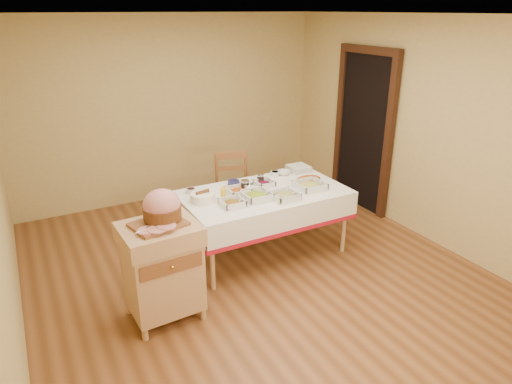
% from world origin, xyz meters
% --- Properties ---
extents(room_shell, '(5.00, 5.00, 5.00)m').
position_xyz_m(room_shell, '(0.00, 0.00, 1.30)').
color(room_shell, brown).
rests_on(room_shell, ground).
extents(doorway, '(0.09, 1.10, 2.20)m').
position_xyz_m(doorway, '(2.20, 0.90, 1.11)').
color(doorway, black).
rests_on(doorway, ground).
extents(dining_table, '(1.82, 1.02, 0.76)m').
position_xyz_m(dining_table, '(0.30, 0.30, 0.60)').
color(dining_table, tan).
rests_on(dining_table, ground).
extents(butcher_cart, '(0.68, 0.58, 0.93)m').
position_xyz_m(butcher_cart, '(-1.08, -0.31, 0.53)').
color(butcher_cart, tan).
rests_on(butcher_cart, ground).
extents(dining_chair, '(0.54, 0.52, 0.98)m').
position_xyz_m(dining_chair, '(0.28, 1.04, 0.51)').
color(dining_chair, brown).
rests_on(dining_chair, ground).
extents(ham_on_board, '(0.46, 0.44, 0.30)m').
position_xyz_m(ham_on_board, '(-1.03, -0.28, 1.06)').
color(ham_on_board, brown).
rests_on(ham_on_board, butcher_cart).
extents(serving_dish_a, '(0.23, 0.23, 0.10)m').
position_xyz_m(serving_dish_a, '(-0.18, 0.11, 0.79)').
color(serving_dish_a, silver).
rests_on(serving_dish_a, dining_table).
extents(serving_dish_b, '(0.29, 0.29, 0.12)m').
position_xyz_m(serving_dish_b, '(0.13, 0.15, 0.80)').
color(serving_dish_b, silver).
rests_on(serving_dish_b, dining_table).
extents(serving_dish_c, '(0.27, 0.27, 0.11)m').
position_xyz_m(serving_dish_c, '(0.39, 0.02, 0.80)').
color(serving_dish_c, silver).
rests_on(serving_dish_c, dining_table).
extents(serving_dish_d, '(0.31, 0.31, 0.12)m').
position_xyz_m(serving_dish_d, '(0.80, 0.14, 0.80)').
color(serving_dish_d, silver).
rests_on(serving_dish_d, dining_table).
extents(serving_dish_e, '(0.25, 0.24, 0.11)m').
position_xyz_m(serving_dish_e, '(0.01, 0.36, 0.80)').
color(serving_dish_e, silver).
rests_on(serving_dish_e, dining_table).
extents(serving_dish_f, '(0.21, 0.20, 0.10)m').
position_xyz_m(serving_dish_f, '(0.39, 0.45, 0.79)').
color(serving_dish_f, silver).
rests_on(serving_dish_f, dining_table).
extents(small_bowl_left, '(0.11, 0.11, 0.05)m').
position_xyz_m(small_bowl_left, '(-0.43, 0.65, 0.79)').
color(small_bowl_left, silver).
rests_on(small_bowl_left, dining_table).
extents(small_bowl_mid, '(0.14, 0.14, 0.06)m').
position_xyz_m(small_bowl_mid, '(0.09, 0.64, 0.79)').
color(small_bowl_mid, navy).
rests_on(small_bowl_mid, dining_table).
extents(small_bowl_right, '(0.11, 0.11, 0.05)m').
position_xyz_m(small_bowl_right, '(0.67, 0.69, 0.79)').
color(small_bowl_right, silver).
rests_on(small_bowl_right, dining_table).
extents(bowl_white_imported, '(0.22, 0.22, 0.04)m').
position_xyz_m(bowl_white_imported, '(0.24, 0.62, 0.78)').
color(bowl_white_imported, silver).
rests_on(bowl_white_imported, dining_table).
extents(bowl_small_imported, '(0.21, 0.21, 0.05)m').
position_xyz_m(bowl_small_imported, '(0.78, 0.67, 0.79)').
color(bowl_small_imported, silver).
rests_on(bowl_small_imported, dining_table).
extents(preserve_jar_left, '(0.09, 0.09, 0.12)m').
position_xyz_m(preserve_jar_left, '(0.14, 0.44, 0.81)').
color(preserve_jar_left, silver).
rests_on(preserve_jar_left, dining_table).
extents(preserve_jar_right, '(0.09, 0.09, 0.12)m').
position_xyz_m(preserve_jar_right, '(0.39, 0.55, 0.81)').
color(preserve_jar_right, silver).
rests_on(preserve_jar_right, dining_table).
extents(mustard_bottle, '(0.06, 0.06, 0.18)m').
position_xyz_m(mustard_bottle, '(-0.21, 0.28, 0.84)').
color(mustard_bottle, yellow).
rests_on(mustard_bottle, dining_table).
extents(bread_basket, '(0.26, 0.26, 0.11)m').
position_xyz_m(bread_basket, '(-0.40, 0.36, 0.81)').
color(bread_basket, white).
rests_on(bread_basket, dining_table).
extents(plate_stack, '(0.24, 0.24, 0.07)m').
position_xyz_m(plate_stack, '(1.01, 0.69, 0.80)').
color(plate_stack, silver).
rests_on(plate_stack, dining_table).
extents(brass_platter, '(0.30, 0.22, 0.04)m').
position_xyz_m(brass_platter, '(0.93, 0.35, 0.78)').
color(brass_platter, gold).
rests_on(brass_platter, dining_table).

